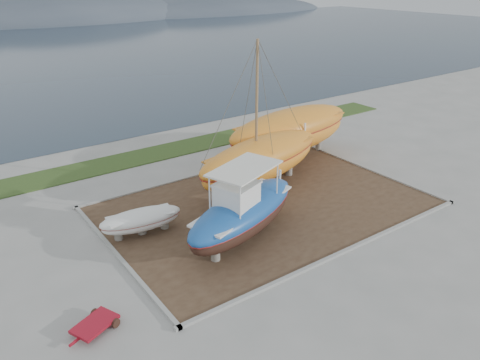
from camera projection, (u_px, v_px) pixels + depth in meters
ground at (314, 235)px, 24.33m from camera, size 140.00×140.00×0.00m
dirt_patch at (266, 206)px, 27.29m from camera, size 18.00×12.00×0.06m
curb_frame at (266, 205)px, 27.27m from camera, size 18.60×12.60×0.15m
grass_strip at (172, 150)px, 35.81m from camera, size 44.00×3.00×0.08m
sea at (14, 55)px, 76.25m from camera, size 260.00×100.00×0.04m
blue_caique at (243, 205)px, 23.09m from camera, size 8.46×5.12×3.89m
white_dinghy at (141, 222)px, 24.10m from camera, size 4.43×2.12×1.28m
orange_sailboat at (262, 118)px, 27.58m from camera, size 10.37×4.81×9.14m
orange_bare_hull at (290, 136)px, 33.09m from camera, size 11.34×4.40×3.63m
red_trailer at (95, 326)px, 17.82m from camera, size 2.78×2.15×0.35m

